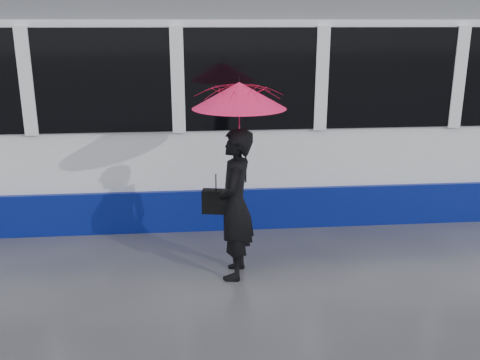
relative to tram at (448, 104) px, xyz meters
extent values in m
plane|color=#2E2E33|center=(-3.95, -2.50, -1.64)|extent=(90.00, 90.00, 0.00)
cube|color=#3F3D38|center=(-3.95, -0.72, -1.63)|extent=(34.00, 0.07, 0.02)
cube|color=#3F3D38|center=(-3.95, 0.72, -1.63)|extent=(34.00, 0.07, 0.02)
cube|color=white|center=(0.00, 0.00, -0.11)|extent=(24.00, 2.40, 2.95)
cube|color=navy|center=(0.00, 0.00, -1.33)|extent=(24.00, 2.56, 0.62)
cube|color=black|center=(0.00, 0.00, 0.56)|extent=(23.00, 2.48, 1.40)
cube|color=slate|center=(0.00, 0.00, 1.54)|extent=(23.60, 2.20, 0.35)
imported|color=black|center=(-3.85, -2.72, -0.73)|extent=(0.55, 0.73, 1.81)
imported|color=#E1125D|center=(-3.80, -2.72, 0.27)|extent=(1.16, 1.18, 0.90)
cone|color=#E1125D|center=(-3.80, -2.72, 0.55)|extent=(1.25, 1.25, 0.29)
cylinder|color=black|center=(-3.80, -2.72, 0.72)|extent=(0.01, 0.01, 0.07)
cylinder|color=black|center=(-3.72, -2.70, -0.07)|extent=(0.02, 0.02, 0.79)
cube|color=black|center=(-4.07, -2.70, -0.69)|extent=(0.34, 0.20, 0.28)
cylinder|color=black|center=(-4.07, -2.70, -0.46)|extent=(0.01, 0.01, 0.18)
camera|label=1|loc=(-4.34, -8.64, 1.34)|focal=40.00mm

